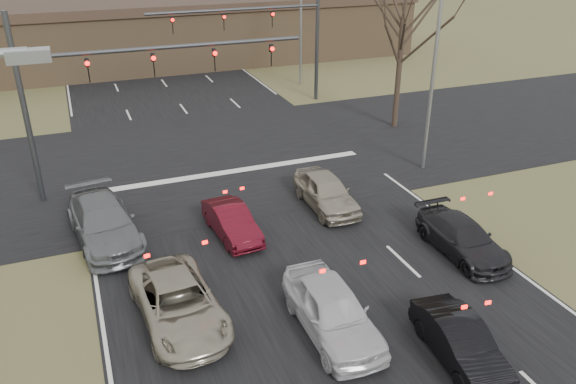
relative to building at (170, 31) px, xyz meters
name	(u,v)px	position (x,y,z in m)	size (l,w,h in m)	color
ground	(355,337)	(-2.00, -38.00, -2.67)	(360.00, 360.00, 0.00)	brown
road_main	(120,25)	(-2.00, 22.00, -2.66)	(14.00, 300.00, 0.02)	black
road_cross	(220,157)	(-2.00, -23.00, -2.65)	(200.00, 14.00, 0.02)	black
building	(170,31)	(0.00, 0.00, 0.00)	(42.40, 10.40, 5.30)	brown
mast_arm_near	(105,79)	(-7.23, -25.00, 2.41)	(12.12, 0.24, 8.00)	#383A3D
mast_arm_far	(277,27)	(4.18, -15.00, 2.35)	(11.12, 0.24, 8.00)	#383A3D
streetlight_right_near	(432,55)	(6.82, -28.00, 2.92)	(2.34, 0.25, 10.00)	gray
streetlight_right_far	(299,7)	(7.32, -11.00, 2.92)	(2.34, 0.25, 10.00)	gray
car_silver_suv	(179,303)	(-6.62, -35.38, -1.99)	(2.24, 4.86, 1.35)	#A29A83
car_white_sedan	(332,310)	(-2.52, -37.48, -1.90)	(1.81, 4.49, 1.53)	silver
car_black_hatch	(460,342)	(0.23, -39.86, -2.06)	(1.29, 3.70, 1.22)	black
car_charcoal_sedan	(462,238)	(3.80, -35.23, -2.04)	(1.75, 4.31, 1.25)	black
car_grey_ahead	(104,222)	(-8.26, -29.51, -1.90)	(2.15, 5.28, 1.53)	slate
car_red_ahead	(232,222)	(-3.67, -30.94, -2.07)	(1.27, 3.64, 1.20)	#4E0B15
car_silver_ahead	(326,192)	(0.75, -30.06, -1.95)	(1.70, 4.22, 1.44)	#A49B85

